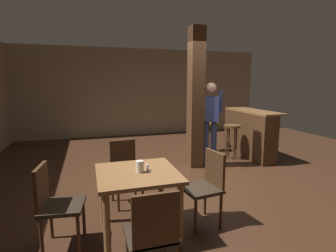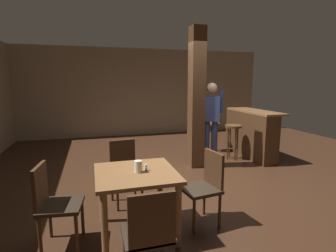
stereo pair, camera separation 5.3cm
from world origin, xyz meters
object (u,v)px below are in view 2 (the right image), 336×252
object	(u,v)px
chair_east	(205,184)
napkin_cup	(138,166)
salt_shaker	(146,167)
dining_table	(136,183)
chair_west	(53,201)
bar_counter	(250,133)
chair_north	(125,168)
bar_stool_near	(233,133)
standing_person	(211,119)
chair_south	(149,233)
bar_stool_mid	(213,130)

from	to	relation	value
chair_east	napkin_cup	xyz separation A→B (m)	(-0.82, -0.02, 0.30)
salt_shaker	dining_table	bearing A→B (deg)	-175.05
chair_west	bar_counter	size ratio (longest dim) A/B	0.55
chair_north	bar_counter	size ratio (longest dim) A/B	0.55
dining_table	bar_stool_near	world-z (taller)	bar_stool_near
standing_person	bar_counter	distance (m)	1.37
dining_table	chair_south	size ratio (longest dim) A/B	1.00
chair_south	napkin_cup	bearing A→B (deg)	85.85
chair_north	chair_west	distance (m)	1.21
salt_shaker	bar_stool_near	xyz separation A→B (m)	(2.48, 2.34, -0.19)
chair_west	chair_east	bearing A→B (deg)	-0.36
chair_east	bar_stool_mid	distance (m)	3.49
standing_person	bar_stool_mid	size ratio (longest dim) A/B	2.36
chair_west	bar_counter	bearing A→B (deg)	31.49
salt_shaker	bar_counter	world-z (taller)	bar_counter
chair_east	salt_shaker	distance (m)	0.78
chair_east	standing_person	world-z (taller)	standing_person
chair_east	salt_shaker	xyz separation A→B (m)	(-0.73, 0.01, 0.27)
chair_north	salt_shaker	distance (m)	0.91
chair_west	chair_south	xyz separation A→B (m)	(0.84, -0.85, 0.00)
standing_person	bar_stool_mid	bearing A→B (deg)	61.65
chair_south	salt_shaker	bearing A→B (deg)	79.93
dining_table	standing_person	xyz separation A→B (m)	(1.87, 2.00, 0.39)
chair_north	napkin_cup	bearing A→B (deg)	-87.06
chair_south	bar_stool_near	bearing A→B (deg)	50.60
chair_north	bar_stool_near	distance (m)	3.01
standing_person	salt_shaker	bearing A→B (deg)	-131.39
chair_west	bar_stool_mid	distance (m)	4.54
bar_counter	bar_stool_mid	world-z (taller)	bar_counter
salt_shaker	standing_person	world-z (taller)	standing_person
dining_table	bar_stool_mid	world-z (taller)	dining_table
napkin_cup	chair_north	bearing A→B (deg)	92.94
standing_person	bar_stool_near	xyz separation A→B (m)	(0.72, 0.35, -0.41)
chair_west	chair_north	bearing A→B (deg)	45.38
salt_shaker	bar_stool_near	distance (m)	3.41
chair_west	bar_stool_near	size ratio (longest dim) A/B	1.14
chair_west	napkin_cup	size ratio (longest dim) A/B	6.72
chair_north	standing_person	xyz separation A→B (m)	(1.89, 1.14, 0.50)
bar_counter	napkin_cup	bearing A→B (deg)	-141.28
dining_table	chair_west	world-z (taller)	chair_west
napkin_cup	standing_person	xyz separation A→B (m)	(1.85, 2.03, 0.19)
dining_table	chair_north	world-z (taller)	chair_north
bar_stool_mid	bar_stool_near	bearing A→B (deg)	-79.98
dining_table	standing_person	world-z (taller)	standing_person
chair_east	bar_counter	xyz separation A→B (m)	(2.25, 2.44, 0.05)
chair_east	standing_person	distance (m)	2.31
chair_west	bar_counter	world-z (taller)	bar_counter
chair_north	napkin_cup	size ratio (longest dim) A/B	6.72
bar_stool_mid	standing_person	bearing A→B (deg)	-118.35
standing_person	bar_counter	bearing A→B (deg)	19.54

